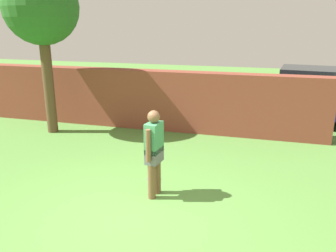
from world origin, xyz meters
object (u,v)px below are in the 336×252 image
Objects in this scene: person at (154,150)px; car at (313,96)px; tree at (41,9)px; frisbee_purple at (154,179)px.

person is 6.72m from car.
tree is at bearing 28.78° from car.
person is at bearing -35.74° from tree.
car reaches higher than person.
person is 1.11m from frisbee_purple.
car is 6.35m from frisbee_purple.
tree is 8.28m from car.
frisbee_purple is (3.81, -2.26, -3.37)m from tree.
tree reaches higher than person.
tree is at bearing 149.34° from frisbee_purple.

